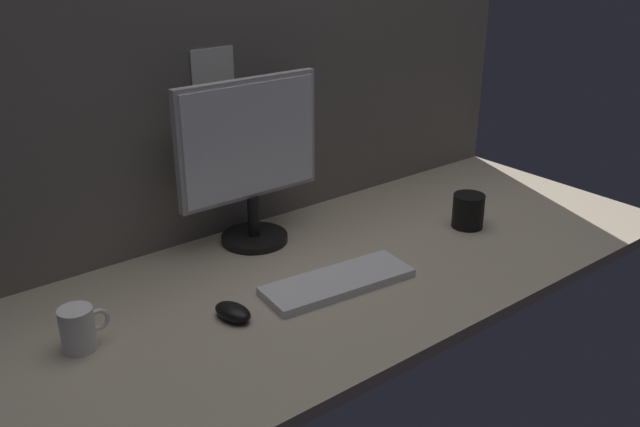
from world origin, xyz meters
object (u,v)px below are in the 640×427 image
Objects in this scene: keyboard at (338,282)px; mouse at (233,312)px; mug_black_travel at (468,211)px; monitor at (250,155)px; mug_ceramic_white at (79,328)px.

mouse reaches higher than keyboard.
mug_black_travel is at bearing 10.28° from keyboard.
monitor is 63.89cm from mug_black_travel.
mouse is at bearing -179.48° from mug_black_travel.
mug_ceramic_white reaches higher than keyboard.
keyboard is at bearing -18.04° from mouse.
mouse is 0.99× the size of mug_black_travel.
mug_ceramic_white is (-55.64, -21.26, -19.78)cm from monitor.
mouse is (-27.45, 2.90, 0.70)cm from keyboard.
keyboard is at bearing -12.28° from mug_ceramic_white.
mug_black_travel is at bearing -11.49° from mouse.
monitor is 46.05cm from mouse.
keyboard is at bearing -86.72° from monitor.
mug_ceramic_white is (-57.57, 12.53, 3.62)cm from keyboard.
mug_black_travel is (52.79, -30.18, -19.58)cm from monitor.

